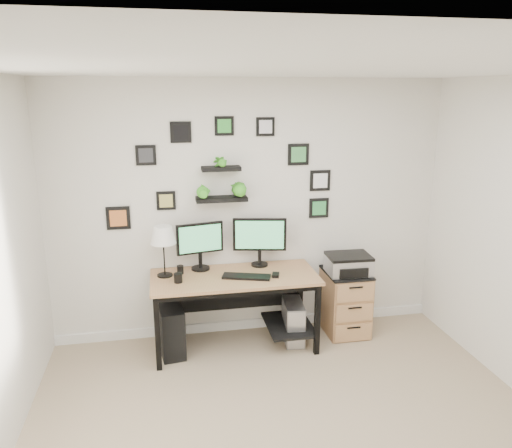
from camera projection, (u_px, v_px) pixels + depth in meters
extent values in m
plane|color=white|center=(313.00, 68.00, 2.82)|extent=(4.00, 4.00, 0.00)
plane|color=silver|center=(250.00, 210.00, 5.05)|extent=(4.00, 0.00, 4.00)
cube|color=white|center=(251.00, 324.00, 5.36)|extent=(4.00, 0.03, 0.10)
cube|color=tan|center=(235.00, 277.00, 4.81)|extent=(1.60, 0.70, 0.03)
cube|color=black|center=(235.00, 281.00, 4.82)|extent=(1.54, 0.64, 0.05)
cube|color=black|center=(230.00, 290.00, 5.19)|extent=(1.44, 0.02, 0.41)
cube|color=black|center=(289.00, 325.00, 5.05)|extent=(0.45, 0.63, 0.03)
cube|color=black|center=(158.00, 334.00, 4.48)|extent=(0.05, 0.05, 0.72)
cube|color=black|center=(157.00, 306.00, 5.05)|extent=(0.05, 0.05, 0.72)
cube|color=black|center=(317.00, 320.00, 4.76)|extent=(0.05, 0.05, 0.72)
cube|color=black|center=(300.00, 295.00, 5.33)|extent=(0.05, 0.05, 0.72)
cylinder|color=black|center=(201.00, 268.00, 4.97)|extent=(0.22, 0.22, 0.02)
cylinder|color=black|center=(200.00, 261.00, 4.95)|extent=(0.04, 0.04, 0.16)
cube|color=black|center=(200.00, 238.00, 4.89)|extent=(0.46, 0.12, 0.31)
cube|color=#4CB272|center=(200.00, 239.00, 4.87)|extent=(0.41, 0.09, 0.26)
cylinder|color=black|center=(260.00, 264.00, 5.08)|extent=(0.20, 0.20, 0.02)
cylinder|color=black|center=(260.00, 257.00, 5.06)|extent=(0.04, 0.04, 0.15)
cube|color=black|center=(260.00, 234.00, 5.00)|extent=(0.53, 0.13, 0.34)
cube|color=#4CB272|center=(260.00, 235.00, 4.98)|extent=(0.47, 0.10, 0.29)
cube|color=black|center=(247.00, 277.00, 4.75)|extent=(0.48, 0.28, 0.02)
cube|color=black|center=(276.00, 275.00, 4.78)|extent=(0.09, 0.12, 0.03)
cylinder|color=black|center=(165.00, 275.00, 4.80)|extent=(0.15, 0.15, 0.01)
cylinder|color=black|center=(164.00, 253.00, 4.74)|extent=(0.01, 0.01, 0.45)
cone|color=white|center=(163.00, 235.00, 4.69)|extent=(0.24, 0.24, 0.17)
cylinder|color=black|center=(178.00, 278.00, 4.62)|extent=(0.08, 0.08, 0.09)
cylinder|color=black|center=(180.00, 270.00, 4.85)|extent=(0.06, 0.06, 0.08)
cube|color=black|center=(171.00, 329.00, 4.84)|extent=(0.27, 0.51, 0.48)
cube|color=gray|center=(293.00, 321.00, 5.07)|extent=(0.23, 0.43, 0.41)
cube|color=silver|center=(296.00, 331.00, 4.87)|extent=(0.17, 0.03, 0.39)
cube|color=tan|center=(345.00, 303.00, 5.23)|extent=(0.42, 0.50, 0.65)
cube|color=black|center=(346.00, 273.00, 5.14)|extent=(0.43, 0.51, 0.02)
cube|color=tan|center=(353.00, 333.00, 5.04)|extent=(0.39, 0.02, 0.18)
cylinder|color=black|center=(354.00, 328.00, 5.01)|extent=(0.14, 0.02, 0.02)
cube|color=tan|center=(354.00, 313.00, 4.98)|extent=(0.39, 0.02, 0.18)
cylinder|color=black|center=(355.00, 308.00, 4.95)|extent=(0.14, 0.02, 0.02)
cube|color=tan|center=(355.00, 293.00, 4.93)|extent=(0.39, 0.02, 0.18)
cylinder|color=black|center=(356.00, 288.00, 4.90)|extent=(0.14, 0.02, 0.02)
cube|color=silver|center=(348.00, 265.00, 5.07)|extent=(0.44, 0.35, 0.17)
cube|color=black|center=(349.00, 256.00, 5.05)|extent=(0.44, 0.35, 0.03)
cube|color=black|center=(354.00, 274.00, 4.91)|extent=(0.29, 0.03, 0.10)
cube|color=black|center=(222.00, 199.00, 4.87)|extent=(0.50, 0.18, 0.04)
cube|color=black|center=(221.00, 169.00, 4.79)|extent=(0.38, 0.15, 0.04)
imported|color=green|center=(204.00, 184.00, 4.80)|extent=(0.15, 0.12, 0.27)
imported|color=green|center=(239.00, 183.00, 4.87)|extent=(0.15, 0.15, 0.27)
imported|color=green|center=(221.00, 153.00, 4.75)|extent=(0.13, 0.09, 0.25)
cube|color=black|center=(265.00, 127.00, 4.85)|extent=(0.18, 0.02, 0.18)
cube|color=silver|center=(266.00, 127.00, 4.84)|extent=(0.13, 0.00, 0.13)
cube|color=black|center=(319.00, 208.00, 5.18)|extent=(0.21, 0.02, 0.21)
cube|color=green|center=(319.00, 208.00, 5.17)|extent=(0.14, 0.00, 0.14)
cube|color=black|center=(146.00, 155.00, 4.71)|extent=(0.19, 0.02, 0.19)
cube|color=#2E2F33|center=(146.00, 155.00, 4.70)|extent=(0.13, 0.00, 0.13)
cube|color=black|center=(224.00, 126.00, 4.78)|extent=(0.18, 0.02, 0.18)
cube|color=green|center=(224.00, 126.00, 4.77)|extent=(0.13, 0.00, 0.13)
cube|color=black|center=(118.00, 218.00, 4.81)|extent=(0.22, 0.02, 0.22)
cube|color=#CC6B30|center=(118.00, 218.00, 4.80)|extent=(0.16, 0.00, 0.16)
cube|color=black|center=(166.00, 201.00, 4.85)|extent=(0.18, 0.02, 0.18)
cube|color=tan|center=(166.00, 201.00, 4.84)|extent=(0.13, 0.00, 0.13)
cube|color=black|center=(298.00, 154.00, 4.99)|extent=(0.21, 0.02, 0.21)
cube|color=#41904A|center=(299.00, 155.00, 4.98)|extent=(0.15, 0.00, 0.15)
cube|color=black|center=(320.00, 181.00, 5.10)|extent=(0.21, 0.02, 0.21)
cube|color=white|center=(320.00, 181.00, 5.09)|extent=(0.15, 0.00, 0.15)
cube|color=black|center=(181.00, 132.00, 4.71)|extent=(0.20, 0.02, 0.20)
cube|color=black|center=(181.00, 132.00, 4.70)|extent=(0.14, 0.00, 0.14)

